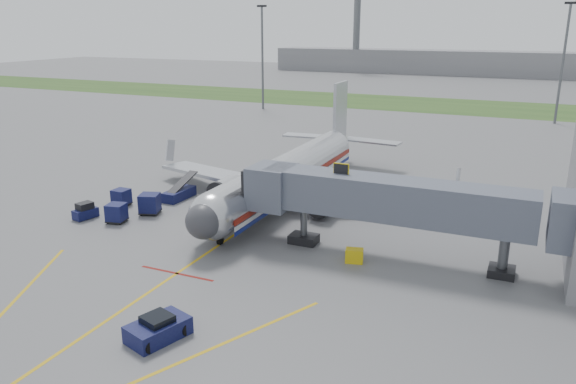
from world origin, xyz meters
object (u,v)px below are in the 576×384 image
at_px(baggage_tug, 85,211).
at_px(ramp_worker, 222,200).
at_px(pushback_tug, 158,329).
at_px(belt_loader, 179,193).
at_px(airliner, 288,173).

bearing_deg(baggage_tug, ramp_worker, 37.00).
height_order(pushback_tug, belt_loader, belt_loader).
relative_size(baggage_tug, belt_loader, 0.49).
relative_size(airliner, pushback_tug, 9.31).
relative_size(airliner, baggage_tug, 15.30).
relative_size(pushback_tug, ramp_worker, 2.35).
height_order(airliner, ramp_worker, airliner).
bearing_deg(airliner, ramp_worker, -129.59).
distance_m(baggage_tug, ramp_worker, 12.41).
bearing_deg(belt_loader, baggage_tug, -117.11).
relative_size(airliner, belt_loader, 7.56).
xyz_separation_m(pushback_tug, baggage_tug, (-18.33, 13.95, 0.07)).
bearing_deg(ramp_worker, belt_loader, 134.44).
xyz_separation_m(airliner, baggage_tug, (-14.33, -12.82, -1.99)).
height_order(airliner, belt_loader, airliner).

